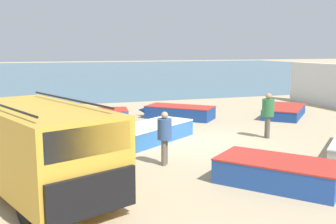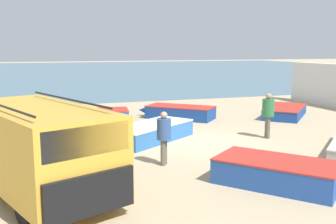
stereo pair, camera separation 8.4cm
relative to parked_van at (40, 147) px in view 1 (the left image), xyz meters
name	(u,v)px [view 1 (the left image)]	position (x,y,z in m)	size (l,w,h in m)	color
ground_plane	(206,143)	(5.96, 3.48, -1.18)	(200.00, 200.00, 0.00)	tan
sea_water	(71,71)	(5.96, 55.48, -1.18)	(120.00, 80.00, 0.01)	#477084
parked_van	(40,147)	(0.00, 0.00, 0.00)	(3.76, 5.44, 2.27)	gold
fishing_rowboat_0	(177,112)	(6.77, 8.73, -0.86)	(3.68, 3.48, 0.64)	navy
fishing_rowboat_2	(285,111)	(12.29, 7.51, -0.92)	(3.83, 3.88, 0.52)	navy
fishing_rowboat_4	(153,132)	(4.24, 4.62, -0.86)	(4.20, 3.41, 0.64)	#2D66AD
fishing_rowboat_5	(93,115)	(2.65, 9.50, -0.91)	(3.92, 1.97, 0.54)	#234CA3
fishing_rowboat_6	(282,173)	(5.85, -1.40, -0.85)	(3.19, 3.54, 0.66)	#234CA3
fisherman_0	(268,111)	(8.59, 3.46, -0.12)	(0.47, 0.47, 1.78)	#5B564C
fisherman_1	(165,133)	(3.58, 1.32, -0.20)	(0.43, 0.43, 1.63)	#5B564C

